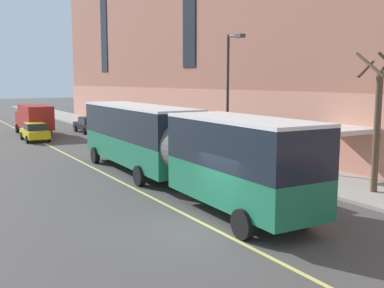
# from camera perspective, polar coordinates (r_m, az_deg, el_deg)

# --- Properties ---
(ground_plane) EXTENTS (260.00, 260.00, 0.00)m
(ground_plane) POSITION_cam_1_polar(r_m,az_deg,el_deg) (15.75, 1.88, -10.67)
(ground_plane) COLOR #4C4947
(sidewalk) EXTENTS (4.62, 160.00, 0.15)m
(sidewalk) POSITION_cam_1_polar(r_m,az_deg,el_deg) (23.73, 16.81, -4.45)
(sidewalk) COLOR #9E9B93
(sidewalk) RESTS_ON ground
(city_bus) EXTENTS (3.22, 18.95, 3.73)m
(city_bus) POSITION_cam_1_polar(r_m,az_deg,el_deg) (21.58, -3.03, 0.29)
(city_bus) COLOR #1E704C
(city_bus) RESTS_ON ground
(parked_car_darkgray_0) EXTENTS (1.96, 4.48, 1.56)m
(parked_car_darkgray_0) POSITION_cam_1_polar(r_m,az_deg,el_deg) (23.37, 6.12, -2.57)
(parked_car_darkgray_0) COLOR #4C4C51
(parked_car_darkgray_0) RESTS_ON ground
(parked_car_black_1) EXTENTS (1.89, 4.56, 1.56)m
(parked_car_black_1) POSITION_cam_1_polar(r_m,az_deg,el_deg) (45.62, -13.04, 2.40)
(parked_car_black_1) COLOR black
(parked_car_black_1) RESTS_ON ground
(parked_car_silver_3) EXTENTS (1.91, 4.53, 1.56)m
(parked_car_silver_3) POSITION_cam_1_polar(r_m,az_deg,el_deg) (37.01, -8.93, 1.26)
(parked_car_silver_3) COLOR #B7B7BC
(parked_car_silver_3) RESTS_ON ground
(parked_car_green_5) EXTENTS (2.13, 4.27, 1.56)m
(parked_car_green_5) POSITION_cam_1_polar(r_m,az_deg,el_deg) (28.69, -1.99, -0.57)
(parked_car_green_5) COLOR #23603D
(parked_car_green_5) RESTS_ON ground
(box_truck) EXTENTS (2.39, 7.56, 2.84)m
(box_truck) POSITION_cam_1_polar(r_m,az_deg,el_deg) (44.81, -19.44, 3.16)
(box_truck) COLOR maroon
(box_truck) RESTS_ON ground
(taxi_cab) EXTENTS (2.01, 4.40, 1.56)m
(taxi_cab) POSITION_cam_1_polar(r_m,az_deg,el_deg) (40.52, -19.32, 1.48)
(taxi_cab) COLOR yellow
(taxi_cab) RESTS_ON ground
(street_tree_mid_block) EXTENTS (1.64, 1.77, 6.61)m
(street_tree_mid_block) POSITION_cam_1_polar(r_m,az_deg,el_deg) (21.23, 22.50, 2.98)
(street_tree_mid_block) COLOR brown
(street_tree_mid_block) RESTS_ON sidewalk
(street_lamp) EXTENTS (0.36, 1.48, 7.57)m
(street_lamp) POSITION_cam_1_polar(r_m,az_deg,el_deg) (26.68, 4.84, 7.28)
(street_lamp) COLOR #2D2D30
(street_lamp) RESTS_ON sidewalk
(fire_hydrant) EXTENTS (0.42, 0.24, 0.72)m
(fire_hydrant) POSITION_cam_1_polar(r_m,az_deg,el_deg) (25.91, 6.31, -2.18)
(fire_hydrant) COLOR red
(fire_hydrant) RESTS_ON sidewalk
(lane_centerline) EXTENTS (0.16, 140.00, 0.01)m
(lane_centerline) POSITION_cam_1_polar(r_m,az_deg,el_deg) (18.31, -2.76, -7.99)
(lane_centerline) COLOR #E0D66B
(lane_centerline) RESTS_ON ground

